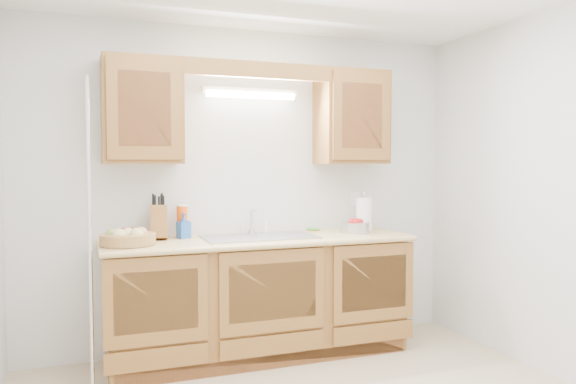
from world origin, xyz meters
name	(u,v)px	position (x,y,z in m)	size (l,w,h in m)	color
room	(326,201)	(0.00, 0.00, 1.25)	(3.52, 3.50, 2.50)	#C3B18C
base_cabinets	(260,298)	(0.00, 1.20, 0.44)	(2.20, 0.60, 0.86)	brown
countertop	(260,240)	(0.00, 1.19, 0.88)	(2.30, 0.63, 0.04)	#D8BB71
upper_cabinet_left	(142,111)	(-0.83, 1.33, 1.83)	(0.55, 0.33, 0.75)	brown
upper_cabinet_right	(351,118)	(0.83, 1.33, 1.83)	(0.55, 0.33, 0.75)	brown
valance	(259,70)	(0.00, 1.19, 2.14)	(2.20, 0.05, 0.12)	brown
fluorescent_fixture	(251,93)	(0.00, 1.42, 2.00)	(0.76, 0.08, 0.08)	white
sink	(259,247)	(0.00, 1.21, 0.83)	(0.84, 0.46, 0.36)	#9E9EA3
wire_shelf_pole	(90,236)	(-1.20, 0.94, 1.00)	(0.03, 0.03, 2.00)	silver
outlet_plate	(355,199)	(0.95, 1.49, 1.15)	(0.08, 0.01, 0.12)	white
fruit_basket	(128,238)	(-0.96, 1.14, 0.95)	(0.48, 0.48, 0.12)	#B38148
knife_block	(159,222)	(-0.72, 1.36, 1.03)	(0.14, 0.21, 0.35)	brown
orange_canister	(182,221)	(-0.54, 1.41, 1.02)	(0.10, 0.10, 0.25)	#D94C0C
soap_bottle	(184,226)	(-0.54, 1.35, 0.99)	(0.08, 0.09, 0.18)	blue
sponge	(313,230)	(0.54, 1.44, 0.91)	(0.10, 0.08, 0.02)	#CC333F
paper_towel	(364,215)	(0.92, 1.27, 1.03)	(0.16, 0.16, 0.32)	silver
apple_bowl	(355,227)	(0.79, 1.18, 0.95)	(0.26, 0.26, 0.12)	silver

